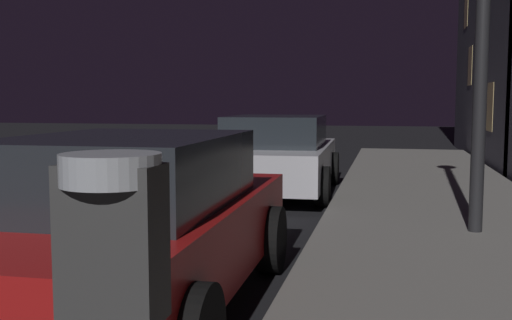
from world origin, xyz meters
TOP-DOWN VIEW (x-y plane):
  - car_red at (2.85, 2.42)m, footprint 2.08×4.13m
  - car_silver at (2.85, 8.84)m, footprint 2.22×4.39m

SIDE VIEW (x-z plane):
  - car_silver at x=2.85m, z-range 0.00..1.43m
  - car_red at x=2.85m, z-range 0.00..1.43m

